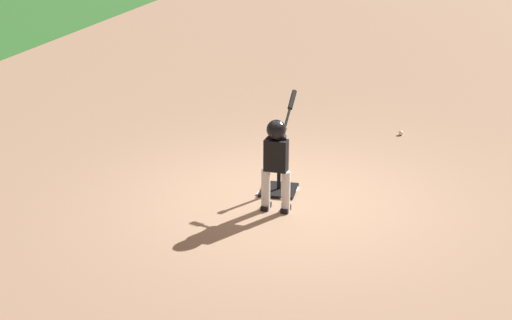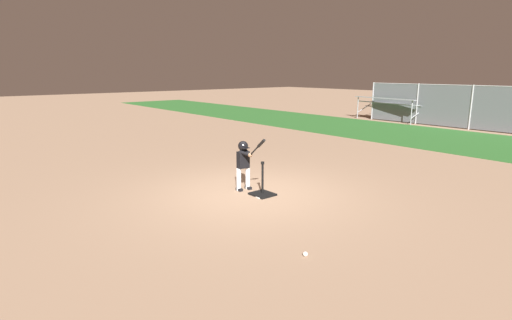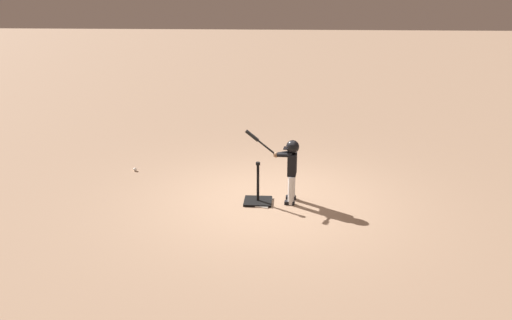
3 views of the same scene
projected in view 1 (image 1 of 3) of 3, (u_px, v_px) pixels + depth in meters
The scene contains 5 objects.
ground_plane at pixel (287, 199), 8.99m from camera, with size 90.00×90.00×0.00m, color #93755B.
home_plate at pixel (278, 191), 9.20m from camera, with size 0.44×0.44×0.02m, color white.
batting_tee at pixel (279, 185), 9.18m from camera, with size 0.50×0.45×0.76m.
batter_child at pixel (277, 153), 8.43m from camera, with size 0.96×0.37×1.31m.
baseball at pixel (401, 133), 11.38m from camera, with size 0.07×0.07×0.07m, color white.
Camera 1 is at (-8.15, -1.41, 3.58)m, focal length 50.00 mm.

